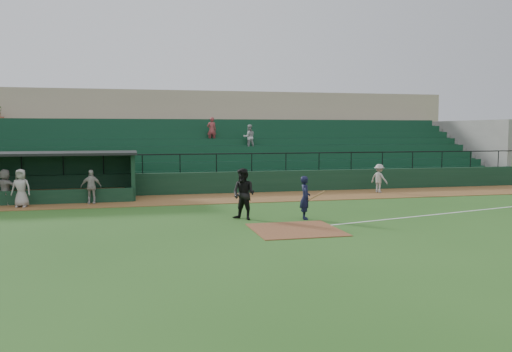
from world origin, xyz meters
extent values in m
plane|color=#26531A|center=(0.00, 0.00, 0.00)|extent=(90.00, 90.00, 0.00)
cube|color=brown|center=(0.00, 8.00, 0.01)|extent=(40.00, 4.00, 0.03)
cube|color=brown|center=(0.00, -1.00, 0.01)|extent=(3.00, 3.00, 0.03)
cube|color=white|center=(8.00, 1.20, 0.01)|extent=(17.49, 4.44, 0.01)
cube|color=black|center=(0.00, 10.20, 0.60)|extent=(36.00, 0.35, 1.20)
cylinder|color=black|center=(0.00, 10.20, 2.20)|extent=(36.00, 0.06, 0.06)
cube|color=slate|center=(0.00, 15.10, 1.80)|extent=(36.00, 9.00, 3.60)
cube|color=#103C24|center=(0.00, 14.60, 2.25)|extent=(34.56, 8.00, 4.05)
cube|color=slate|center=(18.00, 15.15, 2.10)|extent=(0.35, 9.50, 4.20)
cube|color=tan|center=(0.00, 21.60, 3.20)|extent=(38.00, 3.00, 6.40)
cube|color=slate|center=(0.00, 19.60, 3.70)|extent=(36.00, 2.00, 0.20)
imported|color=#B0B0B0|center=(1.92, 14.90, 3.06)|extent=(0.78, 0.61, 1.61)
imported|color=#933638|center=(-0.38, 15.90, 3.53)|extent=(0.60, 0.40, 1.66)
cube|color=black|center=(-9.75, 10.40, 1.15)|extent=(8.50, 0.20, 2.30)
cube|color=black|center=(-5.50, 9.10, 1.15)|extent=(0.20, 2.60, 2.30)
cube|color=black|center=(-9.75, 9.10, 2.36)|extent=(8.90, 3.20, 0.12)
cube|color=olive|center=(-9.75, 10.00, 0.25)|extent=(7.65, 0.40, 0.50)
cube|color=black|center=(-9.75, 7.75, 0.35)|extent=(8.50, 0.12, 0.70)
imported|color=black|center=(1.05, 1.08, 0.86)|extent=(0.50, 0.68, 1.71)
cylinder|color=olive|center=(1.45, 0.88, 0.95)|extent=(0.79, 0.34, 0.35)
imported|color=black|center=(-1.32, 1.55, 1.01)|extent=(1.23, 1.23, 2.02)
imported|color=#A5A09A|center=(7.88, 8.36, 0.82)|extent=(1.02, 1.18, 1.59)
imported|color=#ABA6A0|center=(-7.46, 7.44, 0.84)|extent=(0.96, 0.44, 1.61)
imported|color=#A19B96|center=(-10.46, 7.01, 0.89)|extent=(0.92, 0.68, 1.73)
imported|color=gray|center=(-11.30, 7.91, 0.87)|extent=(1.61, 1.16, 1.68)
camera|label=1|loc=(-5.60, -18.34, 3.50)|focal=36.75mm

